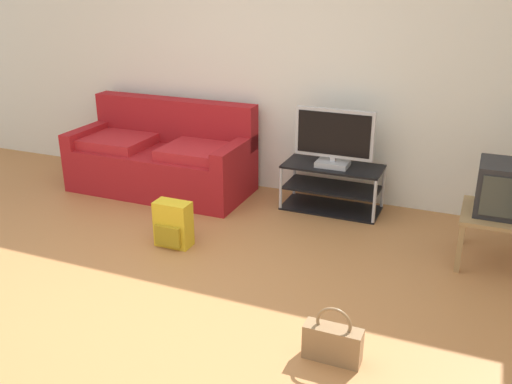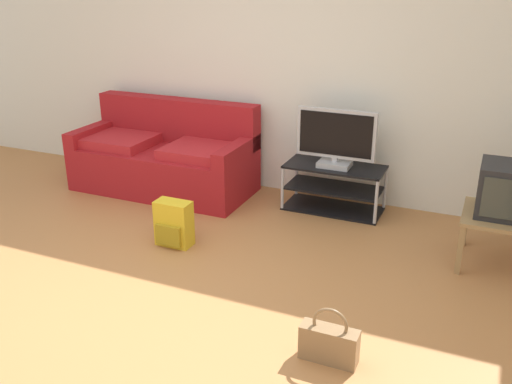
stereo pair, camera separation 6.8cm
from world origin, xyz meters
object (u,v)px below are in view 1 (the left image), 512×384
(tv_stand, at_px, (332,187))
(backpack, at_px, (173,224))
(flat_tv, at_px, (334,139))
(side_table, at_px, (501,220))
(handbag, at_px, (333,342))
(couch, at_px, (163,158))
(crt_tv, at_px, (506,189))

(tv_stand, height_order, backpack, tv_stand)
(flat_tv, height_order, side_table, flat_tv)
(flat_tv, relative_size, handbag, 2.09)
(tv_stand, bearing_deg, couch, -175.28)
(backpack, distance_m, handbag, 1.89)
(handbag, bearing_deg, side_table, 62.36)
(tv_stand, bearing_deg, flat_tv, -90.00)
(flat_tv, bearing_deg, backpack, -129.10)
(crt_tv, bearing_deg, tv_stand, 159.84)
(backpack, relative_size, handbag, 1.09)
(couch, height_order, flat_tv, flat_tv)
(tv_stand, distance_m, backpack, 1.62)
(crt_tv, bearing_deg, flat_tv, 160.60)
(couch, distance_m, tv_stand, 1.79)
(couch, xyz_separation_m, crt_tv, (3.26, -0.40, 0.28))
(backpack, bearing_deg, side_table, 44.15)
(crt_tv, height_order, handbag, crt_tv)
(tv_stand, distance_m, flat_tv, 0.49)
(flat_tv, xyz_separation_m, side_table, (1.49, -0.54, -0.34))
(tv_stand, xyz_separation_m, side_table, (1.49, -0.56, 0.15))
(backpack, bearing_deg, couch, 152.96)
(side_table, height_order, backpack, side_table)
(crt_tv, xyz_separation_m, backpack, (-2.50, -0.72, -0.43))
(tv_stand, bearing_deg, crt_tv, -20.16)
(flat_tv, relative_size, crt_tv, 1.74)
(crt_tv, xyz_separation_m, handbag, (-0.87, -1.67, -0.50))
(couch, bearing_deg, handbag, -40.76)
(tv_stand, height_order, side_table, tv_stand)
(tv_stand, relative_size, backpack, 2.40)
(backpack, bearing_deg, tv_stand, 79.81)
(flat_tv, height_order, crt_tv, flat_tv)
(couch, distance_m, handbag, 3.17)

